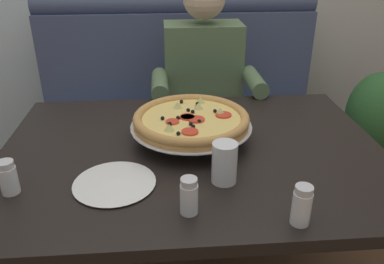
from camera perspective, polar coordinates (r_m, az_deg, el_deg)
name	(u,v)px	position (r m, az deg, el deg)	size (l,w,h in m)	color
booth_bench	(180,122)	(2.39, -1.77, 1.45)	(1.68, 0.78, 1.13)	#424C6B
dining_table	(193,168)	(1.42, 0.11, -5.25)	(1.35, 0.98, 0.74)	black
diner_main	(205,88)	(2.04, 1.87, 6.37)	(0.54, 0.64, 1.27)	#2D3342
pizza	(191,120)	(1.41, -0.12, 1.74)	(0.44, 0.44, 0.11)	silver
shaker_parmesan	(9,180)	(1.25, -25.11, -6.29)	(0.05, 0.05, 0.10)	white
shaker_oregano	(189,198)	(1.06, -0.44, -9.61)	(0.05, 0.05, 0.11)	white
shaker_pepper_flakes	(301,208)	(1.06, 15.62, -10.57)	(0.05, 0.05, 0.11)	white
plate_near_left	(114,181)	(1.21, -11.22, -7.06)	(0.25, 0.25, 0.02)	white
drinking_glass	(224,165)	(1.18, 4.72, -4.82)	(0.08, 0.08, 0.13)	silver
potted_plant	(374,121)	(2.68, 25.00, 1.40)	(0.36, 0.36, 0.70)	brown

